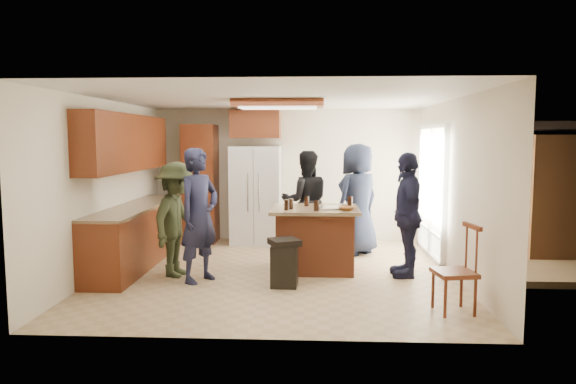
{
  "coord_description": "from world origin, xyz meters",
  "views": [
    {
      "loc": [
        0.51,
        -7.27,
        1.93
      ],
      "look_at": [
        0.14,
        0.28,
        1.15
      ],
      "focal_mm": 32.0,
      "sensor_mm": 36.0,
      "label": 1
    }
  ],
  "objects_px": {
    "person_behind_left": "(306,201)",
    "person_behind_right": "(358,199)",
    "person_front_left": "(199,215)",
    "refrigerator": "(256,195)",
    "spindle_chair": "(456,272)",
    "kitchen_island": "(315,238)",
    "person_counter": "(177,219)",
    "trash_bin": "(284,262)",
    "person_side_right": "(407,215)"
  },
  "relations": [
    {
      "from": "person_front_left",
      "to": "person_side_right",
      "type": "xyz_separation_m",
      "value": [
        2.85,
        0.42,
        -0.03
      ]
    },
    {
      "from": "person_front_left",
      "to": "spindle_chair",
      "type": "distance_m",
      "value": 3.36
    },
    {
      "from": "person_side_right",
      "to": "kitchen_island",
      "type": "relative_size",
      "value": 1.37
    },
    {
      "from": "person_behind_left",
      "to": "person_counter",
      "type": "bearing_deg",
      "value": 34.02
    },
    {
      "from": "person_side_right",
      "to": "refrigerator",
      "type": "relative_size",
      "value": 0.97
    },
    {
      "from": "person_counter",
      "to": "spindle_chair",
      "type": "distance_m",
      "value": 3.79
    },
    {
      "from": "person_behind_left",
      "to": "kitchen_island",
      "type": "distance_m",
      "value": 1.35
    },
    {
      "from": "person_counter",
      "to": "refrigerator",
      "type": "xyz_separation_m",
      "value": [
        0.86,
        2.35,
        0.09
      ]
    },
    {
      "from": "person_counter",
      "to": "kitchen_island",
      "type": "height_order",
      "value": "person_counter"
    },
    {
      "from": "person_front_left",
      "to": "person_counter",
      "type": "height_order",
      "value": "person_front_left"
    },
    {
      "from": "person_counter",
      "to": "trash_bin",
      "type": "height_order",
      "value": "person_counter"
    },
    {
      "from": "kitchen_island",
      "to": "person_counter",
      "type": "bearing_deg",
      "value": -167.95
    },
    {
      "from": "person_counter",
      "to": "kitchen_island",
      "type": "relative_size",
      "value": 1.26
    },
    {
      "from": "kitchen_island",
      "to": "spindle_chair",
      "type": "distance_m",
      "value": 2.38
    },
    {
      "from": "refrigerator",
      "to": "spindle_chair",
      "type": "distance_m",
      "value": 4.6
    },
    {
      "from": "person_side_right",
      "to": "refrigerator",
      "type": "bearing_deg",
      "value": -132.45
    },
    {
      "from": "person_behind_right",
      "to": "refrigerator",
      "type": "xyz_separation_m",
      "value": [
        -1.81,
        0.83,
        -0.03
      ]
    },
    {
      "from": "person_side_right",
      "to": "kitchen_island",
      "type": "distance_m",
      "value": 1.38
    },
    {
      "from": "person_side_right",
      "to": "trash_bin",
      "type": "relative_size",
      "value": 2.78
    },
    {
      "from": "spindle_chair",
      "to": "person_behind_left",
      "type": "bearing_deg",
      "value": 119.28
    },
    {
      "from": "person_behind_left",
      "to": "person_behind_right",
      "type": "distance_m",
      "value": 0.89
    },
    {
      "from": "person_counter",
      "to": "trash_bin",
      "type": "xyz_separation_m",
      "value": [
        1.54,
        -0.44,
        -0.49
      ]
    },
    {
      "from": "refrigerator",
      "to": "kitchen_island",
      "type": "xyz_separation_m",
      "value": [
        1.09,
        -1.94,
        -0.43
      ]
    },
    {
      "from": "person_behind_right",
      "to": "spindle_chair",
      "type": "height_order",
      "value": "person_behind_right"
    },
    {
      "from": "person_behind_left",
      "to": "person_behind_right",
      "type": "xyz_separation_m",
      "value": [
        0.87,
        -0.17,
        0.06
      ]
    },
    {
      "from": "person_behind_right",
      "to": "person_side_right",
      "type": "bearing_deg",
      "value": 68.35
    },
    {
      "from": "person_counter",
      "to": "refrigerator",
      "type": "bearing_deg",
      "value": -7.62
    },
    {
      "from": "refrigerator",
      "to": "trash_bin",
      "type": "height_order",
      "value": "refrigerator"
    },
    {
      "from": "person_behind_left",
      "to": "person_counter",
      "type": "relative_size",
      "value": 1.07
    },
    {
      "from": "person_front_left",
      "to": "trash_bin",
      "type": "height_order",
      "value": "person_front_left"
    },
    {
      "from": "kitchen_island",
      "to": "person_side_right",
      "type": "bearing_deg",
      "value": -11.21
    },
    {
      "from": "person_behind_right",
      "to": "person_counter",
      "type": "xyz_separation_m",
      "value": [
        -2.66,
        -1.52,
        -0.12
      ]
    },
    {
      "from": "person_behind_right",
      "to": "kitchen_island",
      "type": "distance_m",
      "value": 1.4
    },
    {
      "from": "person_side_right",
      "to": "person_front_left",
      "type": "bearing_deg",
      "value": -81.45
    },
    {
      "from": "person_behind_left",
      "to": "person_front_left",
      "type": "bearing_deg",
      "value": 44.71
    },
    {
      "from": "person_front_left",
      "to": "refrigerator",
      "type": "relative_size",
      "value": 1.01
    },
    {
      "from": "person_front_left",
      "to": "trash_bin",
      "type": "distance_m",
      "value": 1.32
    },
    {
      "from": "person_behind_right",
      "to": "person_side_right",
      "type": "relative_size",
      "value": 1.06
    },
    {
      "from": "person_behind_left",
      "to": "spindle_chair",
      "type": "xyz_separation_m",
      "value": [
        1.72,
        -3.07,
        -0.41
      ]
    },
    {
      "from": "refrigerator",
      "to": "person_behind_right",
      "type": "bearing_deg",
      "value": -24.72
    },
    {
      "from": "person_front_left",
      "to": "trash_bin",
      "type": "xyz_separation_m",
      "value": [
        1.16,
        -0.19,
        -0.59
      ]
    },
    {
      "from": "person_counter",
      "to": "spindle_chair",
      "type": "bearing_deg",
      "value": -99.0
    },
    {
      "from": "person_side_right",
      "to": "refrigerator",
      "type": "distance_m",
      "value": 3.24
    },
    {
      "from": "trash_bin",
      "to": "person_behind_left",
      "type": "bearing_deg",
      "value": 83.43
    },
    {
      "from": "person_front_left",
      "to": "person_counter",
      "type": "xyz_separation_m",
      "value": [
        -0.38,
        0.26,
        -0.1
      ]
    },
    {
      "from": "person_side_right",
      "to": "trash_bin",
      "type": "height_order",
      "value": "person_side_right"
    },
    {
      "from": "person_front_left",
      "to": "refrigerator",
      "type": "bearing_deg",
      "value": 21.89
    },
    {
      "from": "person_behind_left",
      "to": "trash_bin",
      "type": "xyz_separation_m",
      "value": [
        -0.25,
        -2.14,
        -0.55
      ]
    },
    {
      "from": "person_behind_left",
      "to": "person_side_right",
      "type": "height_order",
      "value": "person_side_right"
    },
    {
      "from": "kitchen_island",
      "to": "trash_bin",
      "type": "xyz_separation_m",
      "value": [
        -0.4,
        -0.86,
        -0.16
      ]
    }
  ]
}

